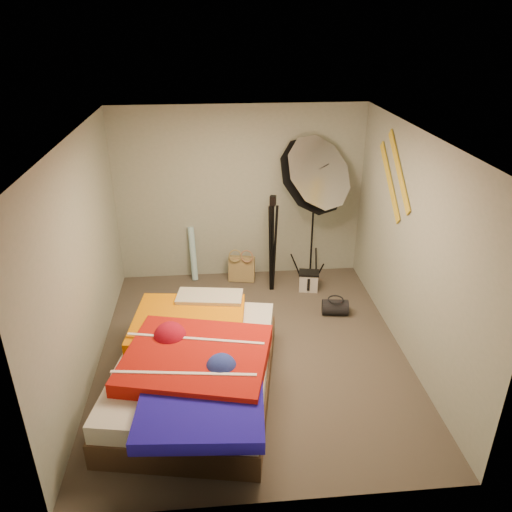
{
  "coord_description": "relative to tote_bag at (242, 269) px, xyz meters",
  "views": [
    {
      "loc": [
        -0.39,
        -4.73,
        3.54
      ],
      "look_at": [
        0.1,
        0.6,
        0.95
      ],
      "focal_mm": 35.0,
      "sensor_mm": 36.0,
      "label": 1
    }
  ],
  "objects": [
    {
      "name": "wrapping_roll",
      "position": [
        -0.7,
        0.14,
        0.21
      ],
      "size": [
        0.13,
        0.24,
        0.79
      ],
      "primitive_type": "cylinder",
      "rotation": [
        -0.17,
        0.0,
        0.21
      ],
      "color": "#5AB3CB",
      "rests_on": "floor"
    },
    {
      "name": "duffel_bag",
      "position": [
        1.15,
        -1.04,
        -0.09
      ],
      "size": [
        0.36,
        0.25,
        0.2
      ],
      "primitive_type": "cylinder",
      "rotation": [
        0.0,
        1.57,
        -0.14
      ],
      "color": "black",
      "rests_on": "floor"
    },
    {
      "name": "wall_stripe_lower",
      "position": [
        1.73,
        -0.91,
        1.56
      ],
      "size": [
        0.02,
        0.91,
        0.78
      ],
      "primitive_type": "cube",
      "rotation": [
        0.7,
        0.0,
        0.0
      ],
      "color": "gold",
      "rests_on": "wall_right"
    },
    {
      "name": "photo_umbrella",
      "position": [
        0.94,
        -0.23,
        1.44
      ],
      "size": [
        1.11,
        1.27,
        2.27
      ],
      "color": "black",
      "rests_on": "floor"
    },
    {
      "name": "wall_stripe_upper",
      "position": [
        1.73,
        -1.16,
        1.76
      ],
      "size": [
        0.02,
        0.91,
        0.78
      ],
      "primitive_type": "cube",
      "rotation": [
        0.7,
        0.0,
        0.0
      ],
      "color": "gold",
      "rests_on": "wall_right"
    },
    {
      "name": "camera_case",
      "position": [
        0.93,
        -0.37,
        -0.06
      ],
      "size": [
        0.29,
        0.23,
        0.26
      ],
      "primitive_type": "cube",
      "rotation": [
        0.0,
        0.0,
        -0.2
      ],
      "color": "beige",
      "rests_on": "floor"
    },
    {
      "name": "wall_front",
      "position": [
        0.0,
        -3.76,
        1.06
      ],
      "size": [
        3.5,
        0.0,
        3.5
      ],
      "primitive_type": "plane",
      "rotation": [
        -1.57,
        0.0,
        0.0
      ],
      "color": "#999C8E",
      "rests_on": "floor"
    },
    {
      "name": "floor",
      "position": [
        0.0,
        -1.76,
        -0.19
      ],
      "size": [
        4.0,
        4.0,
        0.0
      ],
      "primitive_type": "plane",
      "color": "#50473D",
      "rests_on": "ground"
    },
    {
      "name": "wall_back",
      "position": [
        0.0,
        0.24,
        1.06
      ],
      "size": [
        3.5,
        0.0,
        3.5
      ],
      "primitive_type": "plane",
      "rotation": [
        1.57,
        0.0,
        0.0
      ],
      "color": "#999C8E",
      "rests_on": "floor"
    },
    {
      "name": "ceiling",
      "position": [
        0.0,
        -1.76,
        2.31
      ],
      "size": [
        4.0,
        4.0,
        0.0
      ],
      "primitive_type": "plane",
      "rotation": [
        3.14,
        0.0,
        0.0
      ],
      "color": "silver",
      "rests_on": "wall_back"
    },
    {
      "name": "wall_left",
      "position": [
        -1.75,
        -1.76,
        1.06
      ],
      "size": [
        0.0,
        4.0,
        4.0
      ],
      "primitive_type": "plane",
      "rotation": [
        1.57,
        0.0,
        1.57
      ],
      "color": "#999C8E",
      "rests_on": "floor"
    },
    {
      "name": "wall_right",
      "position": [
        1.75,
        -1.76,
        1.06
      ],
      "size": [
        0.0,
        4.0,
        4.0
      ],
      "primitive_type": "plane",
      "rotation": [
        1.57,
        0.0,
        -1.57
      ],
      "color": "#999C8E",
      "rests_on": "floor"
    },
    {
      "name": "tote_bag",
      "position": [
        0.0,
        0.0,
        0.0
      ],
      "size": [
        0.4,
        0.23,
        0.39
      ],
      "primitive_type": "cube",
      "rotation": [
        -0.14,
        0.0,
        -0.19
      ],
      "color": "tan",
      "rests_on": "floor"
    },
    {
      "name": "bed",
      "position": [
        -0.62,
        -2.39,
        0.13
      ],
      "size": [
        1.86,
        2.49,
        0.63
      ],
      "color": "#4E3624",
      "rests_on": "floor"
    },
    {
      "name": "camera_tripod",
      "position": [
        0.41,
        -0.31,
        0.62
      ],
      "size": [
        0.1,
        0.1,
        1.4
      ],
      "color": "black",
      "rests_on": "floor"
    }
  ]
}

